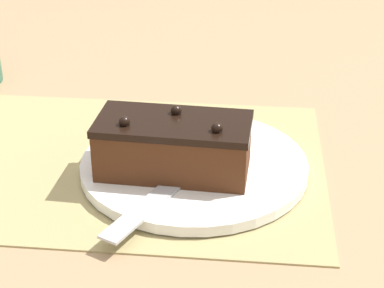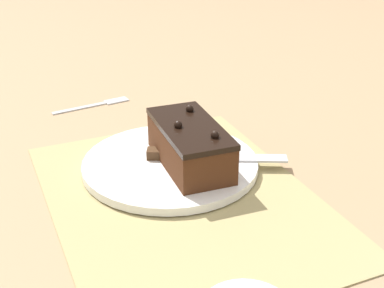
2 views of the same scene
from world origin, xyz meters
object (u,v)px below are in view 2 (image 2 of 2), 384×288
at_px(cake_plate, 170,164).
at_px(dessert_fork, 98,104).
at_px(chocolate_cake, 190,144).
at_px(serving_knife, 193,155).

height_order(cake_plate, dessert_fork, cake_plate).
bearing_deg(dessert_fork, cake_plate, -0.69).
height_order(cake_plate, chocolate_cake, chocolate_cake).
bearing_deg(dessert_fork, serving_knife, 5.38).
bearing_deg(chocolate_cake, serving_knife, 142.22).
relative_size(chocolate_cake, serving_knife, 0.86).
relative_size(cake_plate, serving_knife, 1.31).
bearing_deg(chocolate_cake, cake_plate, -130.74).
bearing_deg(serving_knife, cake_plate, -76.04).
bearing_deg(serving_knife, dessert_fork, -142.07).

